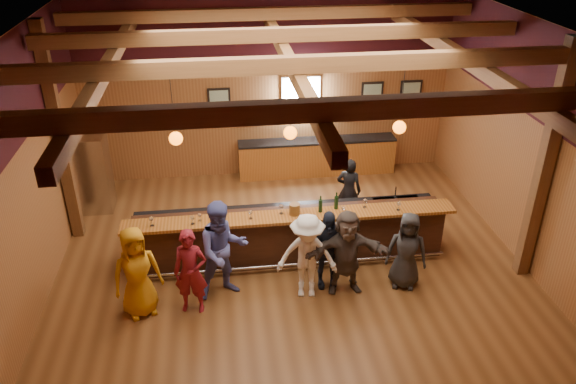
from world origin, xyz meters
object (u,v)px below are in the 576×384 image
object	(u,v)px
stainless_fridge	(94,173)
customer_redvest	(191,272)
back_bar_cabinet	(317,157)
customer_orange	(137,272)
ice_bucket	(295,209)
customer_navy	(327,249)
bottle_a	(320,206)
bar_counter	(290,232)
customer_dark	(407,251)
customer_white	(307,257)
bartender	(349,190)
customer_brown	(346,252)
customer_denim	(223,250)

from	to	relation	value
stainless_fridge	customer_redvest	size ratio (longest dim) A/B	1.13
back_bar_cabinet	stainless_fridge	xyz separation A→B (m)	(-5.30, -1.12, 0.42)
customer_orange	ice_bucket	bearing A→B (deg)	0.16
customer_navy	bottle_a	bearing A→B (deg)	91.82
bar_counter	customer_navy	xyz separation A→B (m)	(0.53, -1.05, 0.26)
stainless_fridge	customer_redvest	bearing A→B (deg)	-60.24
customer_dark	ice_bucket	bearing A→B (deg)	172.14
stainless_fridge	customer_white	size ratio (longest dim) A/B	1.09
bar_counter	bartender	world-z (taller)	bartender
stainless_fridge	customer_orange	world-z (taller)	stainless_fridge
customer_redvest	customer_white	size ratio (longest dim) A/B	0.96
customer_dark	bottle_a	bearing A→B (deg)	163.77
stainless_fridge	ice_bucket	size ratio (longest dim) A/B	8.25
stainless_fridge	ice_bucket	bearing A→B (deg)	-33.44
back_bar_cabinet	customer_brown	bearing A→B (deg)	-94.03
stainless_fridge	customer_brown	world-z (taller)	stainless_fridge
customer_white	bartender	size ratio (longest dim) A/B	1.11
bartender	customer_dark	bearing A→B (deg)	125.74
bottle_a	customer_dark	bearing A→B (deg)	-34.70
customer_denim	bartender	xyz separation A→B (m)	(2.78, 2.26, -0.20)
stainless_fridge	customer_brown	xyz separation A→B (m)	(4.96, -3.70, -0.08)
back_bar_cabinet	customer_navy	bearing A→B (deg)	-97.99
bottle_a	back_bar_cabinet	bearing A→B (deg)	80.57
customer_white	bottle_a	world-z (taller)	customer_white
customer_denim	customer_navy	bearing A→B (deg)	-14.39
customer_redvest	bartender	world-z (taller)	customer_redvest
bar_counter	customer_white	size ratio (longest dim) A/B	3.83
bar_counter	customer_brown	size ratio (longest dim) A/B	3.84
customer_navy	customer_brown	distance (m)	0.37
bar_counter	bartender	xyz separation A→B (m)	(1.45, 1.18, 0.22)
customer_navy	customer_brown	bearing A→B (deg)	-29.83
stainless_fridge	customer_redvest	world-z (taller)	stainless_fridge
bar_counter	stainless_fridge	distance (m)	4.81
customer_navy	bottle_a	world-z (taller)	customer_navy
customer_dark	bottle_a	world-z (taller)	customer_dark
ice_bucket	bottle_a	world-z (taller)	bottle_a
customer_redvest	bartender	distance (m)	4.25
back_bar_cabinet	bottle_a	xyz separation A→B (m)	(-0.64, -3.84, 0.77)
customer_denim	customer_brown	size ratio (longest dim) A/B	1.15
customer_brown	bottle_a	world-z (taller)	customer_brown
customer_navy	customer_brown	size ratio (longest dim) A/B	0.95
customer_brown	ice_bucket	bearing A→B (deg)	131.66
bar_counter	customer_brown	world-z (taller)	customer_brown
customer_brown	customer_navy	bearing A→B (deg)	149.16
bottle_a	stainless_fridge	bearing A→B (deg)	149.77
back_bar_cabinet	bartender	bearing A→B (deg)	-83.60
customer_denim	bottle_a	size ratio (longest dim) A/B	5.58
bar_counter	bartender	distance (m)	1.88
customer_orange	bottle_a	size ratio (longest dim) A/B	4.96
bartender	bar_counter	bearing A→B (deg)	62.98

